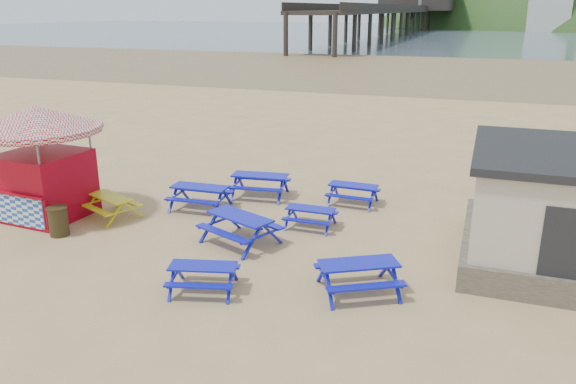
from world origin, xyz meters
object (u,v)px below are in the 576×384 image
at_px(picnic_table_yellow, 111,207).
at_px(picnic_table_blue_a, 260,186).
at_px(ice_cream_kiosk, 40,148).
at_px(picnic_table_blue_b, 353,194).
at_px(litter_bin, 58,221).

bearing_deg(picnic_table_yellow, picnic_table_blue_a, 65.70).
bearing_deg(ice_cream_kiosk, picnic_table_yellow, 20.14).
bearing_deg(ice_cream_kiosk, picnic_table_blue_b, 30.24).
relative_size(picnic_table_yellow, ice_cream_kiosk, 0.49).
xyz_separation_m(picnic_table_blue_b, picnic_table_yellow, (-7.25, -4.01, 0.01)).
bearing_deg(picnic_table_blue_b, picnic_table_yellow, -149.35).
height_order(picnic_table_blue_a, picnic_table_blue_b, picnic_table_blue_a).
bearing_deg(picnic_table_blue_a, picnic_table_blue_b, -1.21).
bearing_deg(litter_bin, picnic_table_blue_a, 51.62).
distance_m(picnic_table_blue_a, ice_cream_kiosk, 7.52).
relative_size(picnic_table_blue_a, ice_cream_kiosk, 0.50).
distance_m(ice_cream_kiosk, litter_bin, 2.72).
height_order(picnic_table_blue_a, litter_bin, litter_bin).
xyz_separation_m(ice_cream_kiosk, litter_bin, (1.52, -1.26, -1.87)).
bearing_deg(ice_cream_kiosk, picnic_table_blue_a, 39.75).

